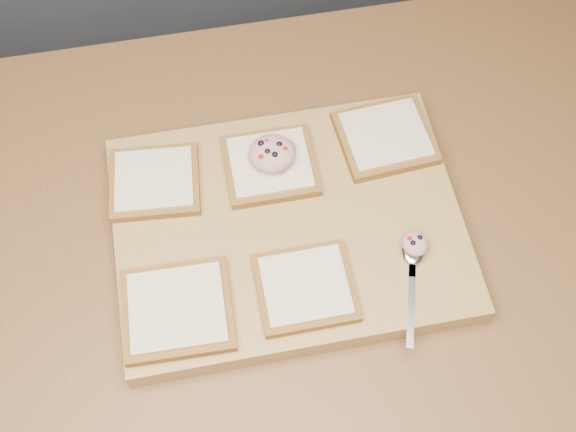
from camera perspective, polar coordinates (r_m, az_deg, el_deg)
name	(u,v)px	position (r m, az deg, el deg)	size (l,w,h in m)	color
ground	(312,403)	(1.82, 1.92, -14.58)	(4.00, 4.00, 0.00)	#515459
island_counter	(319,344)	(1.38, 2.49, -10.09)	(2.00, 0.80, 0.90)	slate
cutting_board	(288,228)	(0.96, 0.00, -0.92)	(0.45, 0.34, 0.04)	tan
bread_far_left	(154,181)	(0.98, -10.50, 2.70)	(0.13, 0.12, 0.02)	brown
bread_far_center	(270,165)	(0.97, -1.42, 4.04)	(0.12, 0.11, 0.02)	brown
bread_far_right	(385,137)	(1.01, 7.70, 6.19)	(0.13, 0.12, 0.02)	brown
bread_near_left	(177,310)	(0.89, -8.73, -7.33)	(0.14, 0.12, 0.02)	brown
bread_near_center	(305,287)	(0.89, 1.38, -5.66)	(0.12, 0.11, 0.02)	brown
tuna_salad_dollop	(272,153)	(0.96, -1.28, 4.99)	(0.06, 0.06, 0.03)	tan
spoon	(413,257)	(0.93, 9.85, -3.18)	(0.06, 0.15, 0.01)	silver
spoon_salad	(415,243)	(0.92, 10.01, -2.14)	(0.03, 0.04, 0.02)	tan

